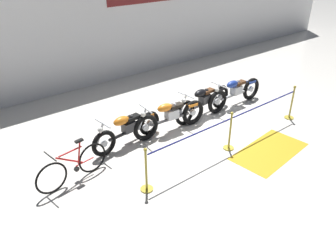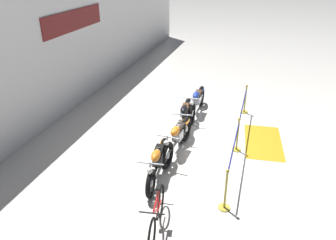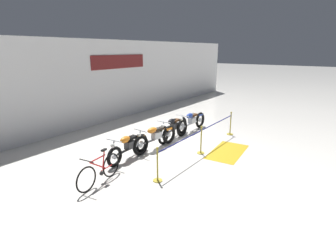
# 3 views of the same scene
# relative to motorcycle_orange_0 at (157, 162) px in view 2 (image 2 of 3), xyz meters

# --- Properties ---
(ground_plane) EXTENTS (120.00, 120.00, 0.00)m
(ground_plane) POSITION_rel_motorcycle_orange_0_xyz_m (2.04, -0.64, -0.46)
(ground_plane) COLOR silver
(back_wall) EXTENTS (28.00, 0.29, 4.20)m
(back_wall) POSITION_rel_motorcycle_orange_0_xyz_m (2.05, 4.48, 1.65)
(back_wall) COLOR white
(back_wall) RESTS_ON ground
(motorcycle_orange_0) EXTENTS (2.18, 0.62, 0.92)m
(motorcycle_orange_0) POSITION_rel_motorcycle_orange_0_xyz_m (0.00, 0.00, 0.00)
(motorcycle_orange_0) COLOR black
(motorcycle_orange_0) RESTS_ON ground
(motorcycle_orange_1) EXTENTS (2.34, 0.62, 0.95)m
(motorcycle_orange_1) POSITION_rel_motorcycle_orange_0_xyz_m (1.29, -0.17, 0.01)
(motorcycle_orange_1) COLOR black
(motorcycle_orange_1) RESTS_ON ground
(motorcycle_black_2) EXTENTS (2.41, 0.63, 0.96)m
(motorcycle_black_2) POSITION_rel_motorcycle_orange_0_xyz_m (2.70, -0.03, 0.03)
(motorcycle_black_2) COLOR black
(motorcycle_black_2) RESTS_ON ground
(motorcycle_blue_3) EXTENTS (2.40, 0.62, 0.96)m
(motorcycle_blue_3) POSITION_rel_motorcycle_orange_0_xyz_m (3.98, -0.16, 0.02)
(motorcycle_blue_3) COLOR black
(motorcycle_blue_3) RESTS_ON ground
(bicycle) EXTENTS (1.73, 0.48, 0.97)m
(bicycle) POSITION_rel_motorcycle_orange_0_xyz_m (-1.75, -0.56, -0.07)
(bicycle) COLOR black
(bicycle) RESTS_ON ground
(stanchion_far_left) EXTENTS (5.40, 0.28, 1.05)m
(stanchion_far_left) POSITION_rel_motorcycle_orange_0_xyz_m (0.86, -1.80, 0.20)
(stanchion_far_left) COLOR gold
(stanchion_far_left) RESTS_ON ground
(stanchion_mid_left) EXTENTS (0.28, 0.28, 1.05)m
(stanchion_mid_left) POSITION_rel_motorcycle_orange_0_xyz_m (1.92, -1.80, -0.10)
(stanchion_mid_left) COLOR gold
(stanchion_mid_left) RESTS_ON ground
(stanchion_mid_right) EXTENTS (0.28, 0.28, 1.05)m
(stanchion_mid_right) POSITION_rel_motorcycle_orange_0_xyz_m (4.64, -1.80, -0.10)
(stanchion_mid_right) COLOR gold
(stanchion_mid_right) RESTS_ON ground
(floor_banner) EXTENTS (2.21, 1.29, 0.01)m
(floor_banner) POSITION_rel_motorcycle_orange_0_xyz_m (2.63, -2.55, -0.45)
(floor_banner) COLOR #B78E19
(floor_banner) RESTS_ON ground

